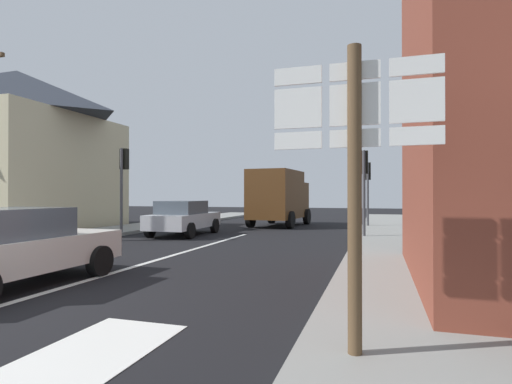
{
  "coord_description": "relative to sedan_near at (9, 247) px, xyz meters",
  "views": [
    {
      "loc": [
        5.58,
        -4.63,
        1.71
      ],
      "look_at": [
        1.67,
        8.13,
        1.82
      ],
      "focal_mm": 28.25,
      "sensor_mm": 36.0,
      "label": 1
    }
  ],
  "objects": [
    {
      "name": "clapboard_house_left",
      "position": [
        -10.96,
        10.11,
        3.3
      ],
      "size": [
        8.18,
        9.18,
        8.01
      ],
      "color": "beige",
      "rests_on": "ground"
    },
    {
      "name": "sedan_near",
      "position": [
        0.0,
        0.0,
        0.0
      ],
      "size": [
        1.97,
        4.2,
        1.47
      ],
      "color": "beige",
      "rests_on": "ground"
    },
    {
      "name": "traffic_light_near_right",
      "position": [
        5.97,
        10.46,
        1.79
      ],
      "size": [
        0.3,
        0.49,
        3.44
      ],
      "color": "#47474C",
      "rests_on": "ground"
    },
    {
      "name": "lane_centre_stripe",
      "position": [
        0.95,
        4.88,
        -0.75
      ],
      "size": [
        0.16,
        12.0,
        0.01
      ],
      "primitive_type": "cube",
      "color": "silver",
      "rests_on": "ground"
    },
    {
      "name": "lane_turn_arrow",
      "position": [
        3.55,
        -2.12,
        -0.75
      ],
      "size": [
        1.2,
        2.2,
        0.01
      ],
      "primitive_type": "cube",
      "color": "silver",
      "rests_on": "ground"
    },
    {
      "name": "delivery_truck",
      "position": [
        1.22,
        15.95,
        0.89
      ],
      "size": [
        2.8,
        5.15,
        3.05
      ],
      "color": "#4C2D14",
      "rests_on": "ground"
    },
    {
      "name": "route_sign_post",
      "position": [
        6.29,
        -1.63,
        1.24
      ],
      "size": [
        1.66,
        0.14,
        3.2
      ],
      "color": "brown",
      "rests_on": "ground"
    },
    {
      "name": "traffic_light_near_left",
      "position": [
        -4.08,
        9.24,
        2.01
      ],
      "size": [
        0.3,
        0.49,
        3.74
      ],
      "color": "#47474C",
      "rests_on": "ground"
    },
    {
      "name": "sidewalk_left",
      "position": [
        -5.17,
        6.88,
        -0.69
      ],
      "size": [
        2.79,
        44.0,
        0.14
      ],
      "primitive_type": "cube",
      "color": "gray",
      "rests_on": "ground"
    },
    {
      "name": "sedan_far",
      "position": [
        -1.48,
        9.82,
        0.0
      ],
      "size": [
        2.09,
        4.26,
        1.47
      ],
      "color": "#B7BABF",
      "rests_on": "ground"
    },
    {
      "name": "sidewalk_right",
      "position": [
        7.06,
        6.88,
        -0.69
      ],
      "size": [
        2.79,
        44.0,
        0.14
      ],
      "primitive_type": "cube",
      "color": "gray",
      "rests_on": "ground"
    },
    {
      "name": "ground_plane",
      "position": [
        0.95,
        8.88,
        -0.76
      ],
      "size": [
        80.0,
        80.0,
        0.0
      ],
      "primitive_type": "plane",
      "color": "black"
    },
    {
      "name": "traffic_light_far_right",
      "position": [
        5.97,
        16.04,
        1.77
      ],
      "size": [
        0.3,
        0.49,
        3.42
      ],
      "color": "#47474C",
      "rests_on": "ground"
    }
  ]
}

